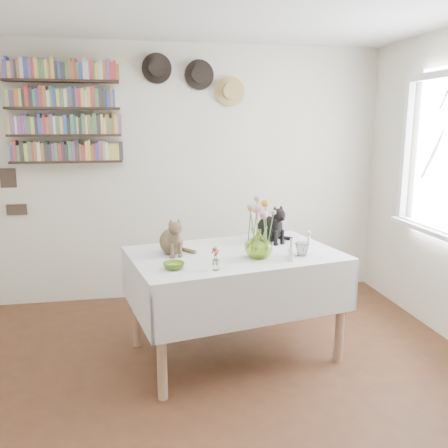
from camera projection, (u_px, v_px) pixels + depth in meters
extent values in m
cube|color=brown|center=(227.00, 427.00, 2.82)|extent=(4.04, 4.54, 0.04)
cube|color=silver|center=(185.00, 174.00, 4.73)|extent=(4.04, 0.04, 2.54)
cube|color=white|center=(408.00, 151.00, 4.32)|extent=(0.06, 0.06, 1.20)
cube|color=white|center=(235.00, 257.00, 3.52)|extent=(1.67, 1.25, 0.06)
cylinder|color=tan|center=(162.00, 346.00, 2.99)|extent=(0.06, 0.06, 0.74)
cylinder|color=tan|center=(340.00, 314.00, 3.48)|extent=(0.06, 0.06, 0.74)
cylinder|color=tan|center=(136.00, 302.00, 3.73)|extent=(0.06, 0.06, 0.74)
cylinder|color=tan|center=(286.00, 281.00, 4.22)|extent=(0.06, 0.06, 0.74)
imported|color=#B1D552|center=(259.00, 244.00, 3.36)|extent=(0.22, 0.22, 0.21)
imported|color=#B1D552|center=(174.00, 266.00, 3.11)|extent=(0.15, 0.15, 0.04)
imported|color=white|center=(302.00, 249.00, 3.43)|extent=(0.11, 0.11, 0.09)
cylinder|color=white|center=(291.00, 255.00, 3.29)|extent=(0.04, 0.04, 0.09)
cylinder|color=white|center=(291.00, 243.00, 3.28)|extent=(0.02, 0.02, 0.07)
cylinder|color=white|center=(216.00, 265.00, 3.09)|extent=(0.04, 0.04, 0.07)
cone|color=white|center=(309.00, 239.00, 3.77)|extent=(0.06, 0.06, 0.08)
sphere|color=beige|center=(309.00, 233.00, 3.76)|extent=(0.03, 0.03, 0.03)
cylinder|color=#4C7233|center=(254.00, 230.00, 3.34)|extent=(0.01, 0.01, 0.30)
sphere|color=pink|center=(255.00, 209.00, 3.31)|extent=(0.07, 0.07, 0.07)
cylinder|color=#4C7233|center=(265.00, 234.00, 3.33)|extent=(0.01, 0.01, 0.26)
sphere|color=pink|center=(265.00, 216.00, 3.30)|extent=(0.06, 0.06, 0.06)
cylinder|color=#4C7233|center=(266.00, 227.00, 3.37)|extent=(0.01, 0.01, 0.34)
sphere|color=orange|center=(267.00, 203.00, 3.34)|extent=(0.06, 0.06, 0.06)
cylinder|color=#4C7233|center=(249.00, 229.00, 3.36)|extent=(0.01, 0.01, 0.31)
sphere|color=orange|center=(250.00, 207.00, 3.33)|extent=(0.05, 0.05, 0.05)
cylinder|color=#4C7233|center=(257.00, 224.00, 3.38)|extent=(0.01, 0.01, 0.37)
sphere|color=#999E93|center=(258.00, 199.00, 3.34)|extent=(0.04, 0.04, 0.04)
cylinder|color=#4C7233|center=(253.00, 230.00, 3.30)|extent=(0.01, 0.01, 0.33)
sphere|color=#999E93|center=(253.00, 206.00, 3.26)|extent=(0.04, 0.04, 0.04)
cylinder|color=#4C7233|center=(270.00, 232.00, 3.31)|extent=(0.01, 0.01, 0.29)
sphere|color=#999E93|center=(270.00, 212.00, 3.28)|extent=(0.04, 0.04, 0.04)
cube|color=black|center=(68.00, 161.00, 4.40)|extent=(1.00, 0.16, 0.02)
cube|color=black|center=(66.00, 135.00, 4.35)|extent=(1.00, 0.16, 0.02)
cube|color=black|center=(64.00, 108.00, 4.30)|extent=(1.00, 0.16, 0.02)
cube|color=black|center=(62.00, 81.00, 4.25)|extent=(1.00, 0.16, 0.02)
cylinder|color=black|center=(157.00, 68.00, 4.42)|extent=(0.28, 0.02, 0.28)
cylinder|color=black|center=(157.00, 68.00, 4.38)|extent=(0.16, 0.08, 0.16)
cylinder|color=black|center=(199.00, 75.00, 4.50)|extent=(0.28, 0.02, 0.28)
cylinder|color=black|center=(200.00, 74.00, 4.47)|extent=(0.16, 0.08, 0.16)
cylinder|color=tan|center=(230.00, 91.00, 4.59)|extent=(0.28, 0.02, 0.28)
cylinder|color=tan|center=(231.00, 91.00, 4.55)|extent=(0.16, 0.08, 0.16)
cube|color=#38281E|center=(8.00, 178.00, 4.40)|extent=(0.14, 0.02, 0.18)
cube|color=#38281E|center=(17.00, 210.00, 4.47)|extent=(0.18, 0.02, 0.10)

